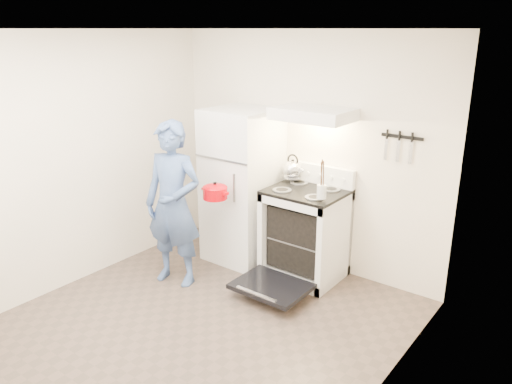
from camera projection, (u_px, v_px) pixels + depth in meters
floor at (191, 331)px, 4.34m from camera, size 3.60×3.60×0.00m
back_wall at (305, 152)px, 5.31m from camera, size 3.20×0.02×2.50m
refrigerator at (242, 186)px, 5.50m from camera, size 0.70×0.70×1.70m
stove_body at (305, 235)px, 5.18m from camera, size 0.76×0.65×0.92m
cooktop at (306, 192)px, 5.03m from camera, size 0.76×0.65×0.03m
backsplash at (321, 174)px, 5.21m from camera, size 0.76×0.07×0.20m
oven_door at (272, 286)px, 4.83m from camera, size 0.70×0.54×0.04m
oven_rack at (305, 237)px, 5.18m from camera, size 0.60×0.52×0.01m
range_hood at (313, 114)px, 4.84m from camera, size 0.76×0.50×0.12m
knife_strip at (402, 137)px, 4.60m from camera, size 0.40×0.02×0.03m
pizza_stone at (299, 234)px, 5.23m from camera, size 0.33×0.33×0.02m
tea_kettle at (293, 168)px, 5.27m from camera, size 0.24×0.20×0.29m
utensil_jar at (322, 192)px, 4.67m from camera, size 0.11×0.11×0.13m
person at (173, 204)px, 4.95m from camera, size 0.69×0.54×1.68m
dutch_oven at (215, 193)px, 5.00m from camera, size 0.32×0.25×0.22m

